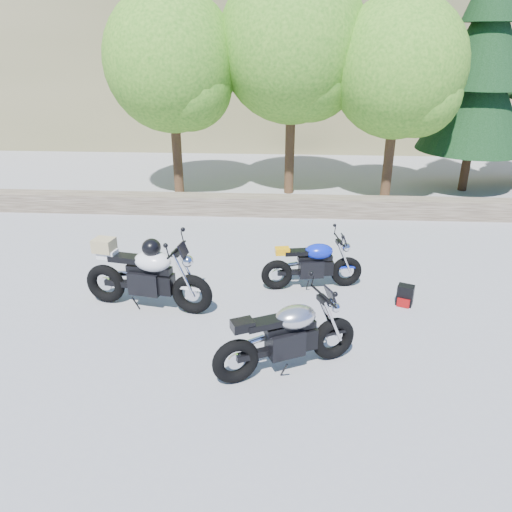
# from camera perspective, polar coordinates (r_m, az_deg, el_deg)

# --- Properties ---
(ground) EXTENTS (90.00, 90.00, 0.00)m
(ground) POSITION_cam_1_polar(r_m,az_deg,el_deg) (8.48, -1.77, -7.34)
(ground) COLOR gray
(ground) RESTS_ON ground
(stone_wall) EXTENTS (22.00, 0.55, 0.50)m
(stone_wall) POSITION_cam_1_polar(r_m,az_deg,el_deg) (13.40, 0.32, 5.82)
(stone_wall) COLOR #493D31
(stone_wall) RESTS_ON ground
(tree_decid_left) EXTENTS (3.67, 3.67, 5.62)m
(tree_decid_left) POSITION_cam_1_polar(r_m,az_deg,el_deg) (14.72, -9.25, 20.58)
(tree_decid_left) COLOR #382314
(tree_decid_left) RESTS_ON ground
(tree_decid_mid) EXTENTS (4.08, 4.08, 6.24)m
(tree_decid_mid) POSITION_cam_1_polar(r_m,az_deg,el_deg) (14.77, 4.63, 22.38)
(tree_decid_mid) COLOR #382314
(tree_decid_mid) RESTS_ON ground
(tree_decid_right) EXTENTS (3.54, 3.54, 5.41)m
(tree_decid_right) POSITION_cam_1_polar(r_m,az_deg,el_deg) (14.51, 16.39, 19.40)
(tree_decid_right) COLOR #382314
(tree_decid_right) RESTS_ON ground
(conifer_near) EXTENTS (3.17, 3.17, 7.06)m
(conifer_near) POSITION_cam_1_polar(r_m,az_deg,el_deg) (16.40, 24.55, 19.35)
(conifer_near) COLOR #382314
(conifer_near) RESTS_ON ground
(silver_bike) EXTENTS (2.05, 1.10, 1.10)m
(silver_bike) POSITION_cam_1_polar(r_m,az_deg,el_deg) (7.07, 3.63, -9.25)
(silver_bike) COLOR black
(silver_bike) RESTS_ON ground
(white_bike) EXTENTS (2.35, 0.79, 1.31)m
(white_bike) POSITION_cam_1_polar(r_m,az_deg,el_deg) (8.78, -12.46, -2.05)
(white_bike) COLOR black
(white_bike) RESTS_ON ground
(blue_bike) EXTENTS (1.92, 0.61, 0.97)m
(blue_bike) POSITION_cam_1_polar(r_m,az_deg,el_deg) (9.39, 6.52, -0.99)
(blue_bike) COLOR black
(blue_bike) RESTS_ON ground
(backpack) EXTENTS (0.33, 0.31, 0.38)m
(backpack) POSITION_cam_1_polar(r_m,az_deg,el_deg) (9.24, 16.67, -4.36)
(backpack) COLOR black
(backpack) RESTS_ON ground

